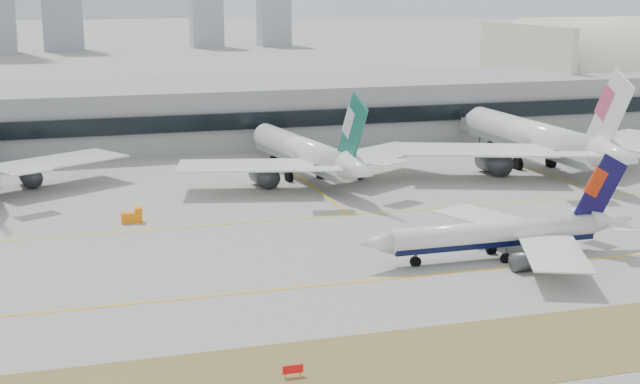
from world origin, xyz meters
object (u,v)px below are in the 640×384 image
object	(u,v)px
taxiing_airliner	(504,234)
widebody_cathay	(307,154)
terminal	(181,113)
widebody_china_air	(539,140)

from	to	relation	value
taxiing_airliner	widebody_cathay	world-z (taller)	widebody_cathay
taxiing_airliner	terminal	bearing A→B (deg)	-74.52
terminal	widebody_china_air	bearing A→B (deg)	-39.43
taxiing_airliner	widebody_china_air	bearing A→B (deg)	-124.12
widebody_cathay	widebody_china_air	xyz separation A→B (m)	(52.26, -2.92, 1.00)
taxiing_airliner	widebody_china_air	distance (m)	68.90
terminal	taxiing_airliner	bearing A→B (deg)	-74.32
widebody_cathay	terminal	size ratio (longest dim) A/B	0.21
taxiing_airliner	widebody_cathay	size ratio (longest dim) A/B	0.77
taxiing_airliner	widebody_cathay	bearing A→B (deg)	-77.21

